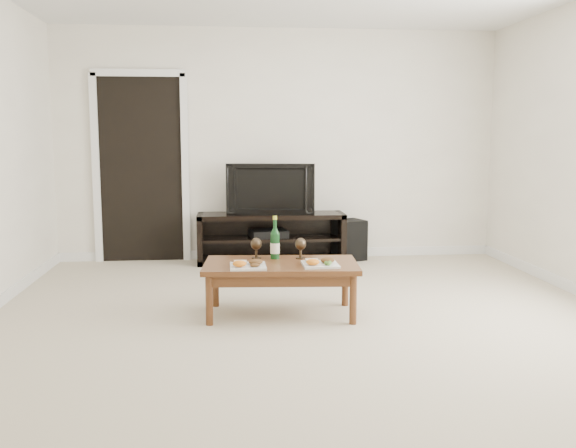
# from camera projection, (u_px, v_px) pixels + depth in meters

# --- Properties ---
(floor) EXTENTS (5.50, 5.50, 0.00)m
(floor) POSITION_uv_depth(u_px,v_px,m) (311.00, 327.00, 4.76)
(floor) COLOR beige
(floor) RESTS_ON ground
(back_wall) EXTENTS (5.00, 0.04, 2.60)m
(back_wall) POSITION_uv_depth(u_px,v_px,m) (279.00, 145.00, 7.31)
(back_wall) COLOR white
(back_wall) RESTS_ON ground
(doorway) EXTENTS (0.90, 0.02, 2.05)m
(doorway) POSITION_uv_depth(u_px,v_px,m) (141.00, 170.00, 7.16)
(doorway) COLOR black
(doorway) RESTS_ON ground
(media_console) EXTENTS (1.63, 0.45, 0.55)m
(media_console) POSITION_uv_depth(u_px,v_px,m) (271.00, 238.00, 7.17)
(media_console) COLOR black
(media_console) RESTS_ON ground
(television) EXTENTS (0.98, 0.27, 0.56)m
(television) POSITION_uv_depth(u_px,v_px,m) (271.00, 188.00, 7.09)
(television) COLOR black
(television) RESTS_ON media_console
(av_receiver) EXTENTS (0.44, 0.36, 0.08)m
(av_receiver) POSITION_uv_depth(u_px,v_px,m) (268.00, 234.00, 7.15)
(av_receiver) COLOR black
(av_receiver) RESTS_ON media_console
(subwoofer) EXTENTS (0.39, 0.39, 0.46)m
(subwoofer) POSITION_uv_depth(u_px,v_px,m) (349.00, 240.00, 7.32)
(subwoofer) COLOR black
(subwoofer) RESTS_ON ground
(coffee_table) EXTENTS (1.25, 0.74, 0.42)m
(coffee_table) POSITION_uv_depth(u_px,v_px,m) (281.00, 289.00, 5.07)
(coffee_table) COLOR brown
(coffee_table) RESTS_ON ground
(plate_left) EXTENTS (0.27, 0.27, 0.07)m
(plate_left) POSITION_uv_depth(u_px,v_px,m) (248.00, 263.00, 4.86)
(plate_left) COLOR white
(plate_left) RESTS_ON coffee_table
(plate_right) EXTENTS (0.27, 0.27, 0.07)m
(plate_right) POSITION_uv_depth(u_px,v_px,m) (320.00, 261.00, 4.92)
(plate_right) COLOR white
(plate_right) RESTS_ON coffee_table
(wine_bottle) EXTENTS (0.07, 0.07, 0.35)m
(wine_bottle) POSITION_uv_depth(u_px,v_px,m) (275.00, 237.00, 5.18)
(wine_bottle) COLOR #0F3A16
(wine_bottle) RESTS_ON coffee_table
(goblet_left) EXTENTS (0.09, 0.09, 0.17)m
(goblet_left) POSITION_uv_depth(u_px,v_px,m) (256.00, 248.00, 5.21)
(goblet_left) COLOR #35291D
(goblet_left) RESTS_ON coffee_table
(goblet_right) EXTENTS (0.09, 0.09, 0.17)m
(goblet_right) POSITION_uv_depth(u_px,v_px,m) (301.00, 248.00, 5.20)
(goblet_right) COLOR #35291D
(goblet_right) RESTS_ON coffee_table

